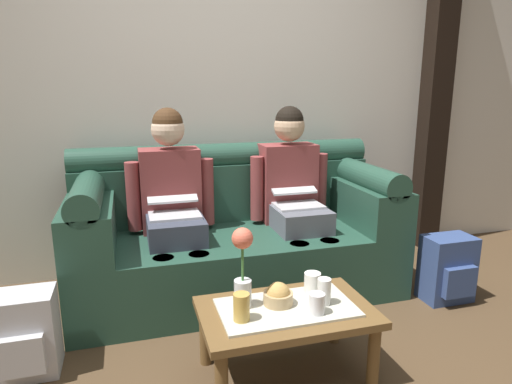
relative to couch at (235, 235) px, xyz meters
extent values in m
cube|color=silver|center=(0.00, 0.53, 1.08)|extent=(6.00, 0.12, 2.90)
cube|color=black|center=(1.79, 0.41, 1.08)|extent=(0.20, 0.20, 2.90)
cube|color=#234738|center=(0.00, -0.07, -0.16)|extent=(2.08, 0.88, 0.42)
cube|color=#234738|center=(0.00, 0.26, 0.25)|extent=(2.08, 0.22, 0.40)
cylinder|color=#234738|center=(0.00, 0.26, 0.50)|extent=(2.08, 0.18, 0.18)
cube|color=#234738|center=(-0.90, -0.07, 0.19)|extent=(0.28, 0.88, 0.28)
cylinder|color=#234738|center=(-0.90, -0.07, 0.37)|extent=(0.18, 0.88, 0.18)
cube|color=#234738|center=(0.90, -0.07, 0.19)|extent=(0.28, 0.88, 0.28)
cylinder|color=#234738|center=(0.90, -0.07, 0.37)|extent=(0.18, 0.88, 0.18)
cube|color=#383D4C|center=(-0.41, -0.13, 0.12)|extent=(0.34, 0.40, 0.15)
cylinder|color=#383D4C|center=(-0.51, -0.39, -0.16)|extent=(0.12, 0.12, 0.42)
cylinder|color=#383D4C|center=(-0.31, -0.39, -0.16)|extent=(0.12, 0.12, 0.42)
cube|color=brown|center=(-0.41, 0.11, 0.32)|extent=(0.38, 0.22, 0.54)
cylinder|color=brown|center=(-0.64, 0.07, 0.30)|extent=(0.09, 0.09, 0.44)
cylinder|color=brown|center=(-0.17, 0.07, 0.30)|extent=(0.09, 0.09, 0.44)
sphere|color=beige|center=(-0.41, 0.09, 0.71)|extent=(0.21, 0.21, 0.21)
sphere|color=#472D19|center=(-0.41, 0.09, 0.75)|extent=(0.19, 0.19, 0.19)
cube|color=silver|center=(-0.41, -0.11, 0.20)|extent=(0.31, 0.22, 0.02)
cube|color=silver|center=(-0.41, 0.04, 0.31)|extent=(0.31, 0.20, 0.09)
cube|color=black|center=(-0.41, 0.03, 0.31)|extent=(0.27, 0.18, 0.07)
cube|color=#595B66|center=(0.41, -0.13, 0.12)|extent=(0.34, 0.40, 0.15)
cylinder|color=#595B66|center=(0.31, -0.39, -0.16)|extent=(0.12, 0.12, 0.42)
cylinder|color=#595B66|center=(0.51, -0.39, -0.16)|extent=(0.12, 0.12, 0.42)
cube|color=brown|center=(0.41, 0.11, 0.32)|extent=(0.38, 0.22, 0.54)
cylinder|color=brown|center=(0.17, 0.07, 0.30)|extent=(0.09, 0.09, 0.44)
cylinder|color=brown|center=(0.64, 0.07, 0.30)|extent=(0.09, 0.09, 0.44)
sphere|color=tan|center=(0.41, 0.09, 0.71)|extent=(0.21, 0.21, 0.21)
sphere|color=black|center=(0.41, 0.09, 0.75)|extent=(0.19, 0.19, 0.19)
cube|color=silver|center=(0.41, -0.11, 0.20)|extent=(0.31, 0.22, 0.02)
cube|color=silver|center=(0.41, 0.04, 0.31)|extent=(0.31, 0.20, 0.09)
cube|color=black|center=(0.41, 0.03, 0.31)|extent=(0.27, 0.18, 0.07)
cube|color=brown|center=(0.00, -1.00, -0.05)|extent=(0.80, 0.49, 0.04)
cube|color=beige|center=(0.00, -1.00, -0.02)|extent=(0.63, 0.35, 0.01)
cylinder|color=brown|center=(0.35, -1.20, -0.22)|extent=(0.06, 0.06, 0.31)
cylinder|color=brown|center=(-0.35, -0.80, -0.22)|extent=(0.06, 0.06, 0.31)
cylinder|color=brown|center=(0.35, -0.80, -0.22)|extent=(0.06, 0.06, 0.31)
cylinder|color=silver|center=(-0.19, -0.94, 0.05)|extent=(0.08, 0.08, 0.13)
cylinder|color=#3D7538|center=(-0.19, -0.94, 0.20)|extent=(0.01, 0.01, 0.17)
sphere|color=#E0664C|center=(-0.19, -0.94, 0.32)|extent=(0.10, 0.10, 0.10)
cylinder|color=tan|center=(-0.03, -0.97, 0.01)|extent=(0.14, 0.14, 0.06)
sphere|color=tan|center=(-0.03, -0.97, 0.03)|extent=(0.11, 0.11, 0.11)
cylinder|color=silver|center=(0.11, -1.10, 0.03)|extent=(0.07, 0.07, 0.09)
cylinder|color=white|center=(0.18, -1.02, 0.05)|extent=(0.06, 0.06, 0.13)
cylinder|color=white|center=(0.16, -0.92, 0.04)|extent=(0.08, 0.08, 0.11)
cylinder|color=gold|center=(-0.23, -1.06, 0.04)|extent=(0.07, 0.07, 0.12)
cube|color=#B7B7BC|center=(-1.18, -0.64, -0.17)|extent=(0.28, 0.21, 0.41)
cube|color=#B7B7BC|center=(-1.18, -0.76, -0.21)|extent=(0.20, 0.05, 0.18)
cube|color=#33477A|center=(1.26, -0.55, -0.16)|extent=(0.31, 0.20, 0.43)
cube|color=#33477A|center=(1.26, -0.67, -0.20)|extent=(0.22, 0.05, 0.19)
camera|label=1|loc=(-0.66, -2.76, 0.97)|focal=31.19mm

